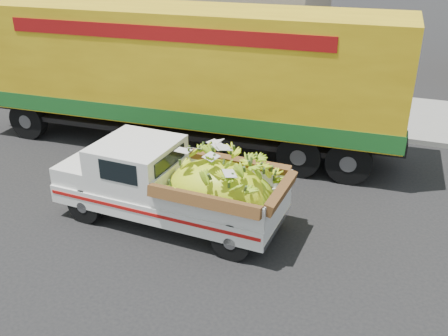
% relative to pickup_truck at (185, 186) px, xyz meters
% --- Properties ---
extents(ground, '(100.00, 100.00, 0.00)m').
position_rel_pickup_truck_xyz_m(ground, '(-1.23, 0.53, -0.89)').
color(ground, black).
rests_on(ground, ground).
extents(curb, '(60.00, 0.25, 0.15)m').
position_rel_pickup_truck_xyz_m(curb, '(-1.23, 6.39, -0.82)').
color(curb, gray).
rests_on(curb, ground).
extents(sidewalk, '(60.00, 4.00, 0.14)m').
position_rel_pickup_truck_xyz_m(sidewalk, '(-1.23, 8.49, -0.82)').
color(sidewalk, gray).
rests_on(sidewalk, ground).
extents(pickup_truck, '(4.81, 1.93, 1.66)m').
position_rel_pickup_truck_xyz_m(pickup_truck, '(0.00, 0.00, 0.00)').
color(pickup_truck, black).
rests_on(pickup_truck, ground).
extents(semi_trailer, '(12.03, 3.03, 3.80)m').
position_rel_pickup_truck_xyz_m(semi_trailer, '(-1.86, 3.94, 1.23)').
color(semi_trailer, black).
rests_on(semi_trailer, ground).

